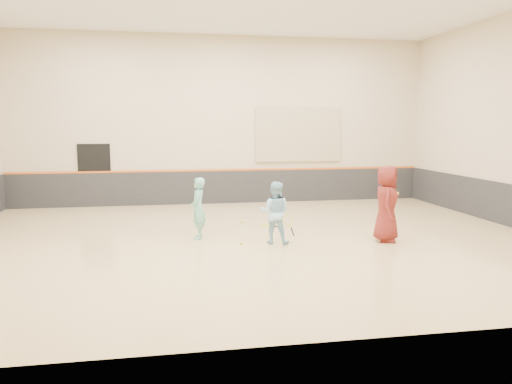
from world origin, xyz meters
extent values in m
cube|color=tan|center=(0.00, 0.00, -0.10)|extent=(15.00, 12.00, 0.20)
cube|color=#CBB694|center=(0.00, 6.01, 3.00)|extent=(15.00, 0.02, 6.00)
cube|color=#CBB694|center=(0.00, -6.01, 3.00)|extent=(15.00, 0.02, 6.00)
cube|color=#232326|center=(0.00, 5.97, 0.60)|extent=(14.90, 0.04, 1.20)
cube|color=#D85914|center=(0.00, 5.96, 1.22)|extent=(14.90, 0.03, 0.06)
cube|color=tan|center=(2.80, 5.95, 2.50)|extent=(3.20, 0.08, 2.00)
cube|color=black|center=(-4.50, 5.98, 1.10)|extent=(1.10, 0.05, 2.20)
imported|color=#73C8B2|center=(-1.25, 0.41, 0.77)|extent=(0.43, 0.60, 1.54)
imported|color=#9CD2F1|center=(0.54, -0.43, 0.75)|extent=(0.90, 0.81, 1.51)
imported|color=maroon|center=(3.28, -0.71, 0.94)|extent=(0.91, 1.08, 1.87)
sphere|color=yellow|center=(-0.27, -0.45, 0.03)|extent=(0.07, 0.07, 0.07)
sphere|color=gold|center=(3.48, -0.87, 1.21)|extent=(0.07, 0.07, 0.07)
sphere|color=#C1DD33|center=(0.13, 2.19, 0.03)|extent=(0.07, 0.07, 0.07)
camera|label=1|loc=(-1.98, -12.02, 2.86)|focal=35.00mm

